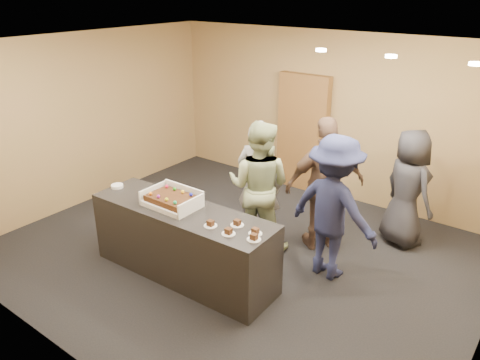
{
  "coord_description": "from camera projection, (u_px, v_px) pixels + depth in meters",
  "views": [
    {
      "loc": [
        3.31,
        -4.33,
        3.36
      ],
      "look_at": [
        0.04,
        0.0,
        1.07
      ],
      "focal_mm": 35.0,
      "sensor_mm": 36.0,
      "label": 1
    }
  ],
  "objects": [
    {
      "name": "slice_e",
      "position": [
        254.0,
        238.0,
        4.84
      ],
      "size": [
        0.15,
        0.15,
        0.07
      ],
      "color": "white",
      "rests_on": "serving_counter"
    },
    {
      "name": "storage_cabinet",
      "position": [
        302.0,
        133.0,
        7.96
      ],
      "size": [
        0.91,
        0.15,
        2.0
      ],
      "primitive_type": "cube",
      "color": "brown",
      "rests_on": "floor"
    },
    {
      "name": "slice_c",
      "position": [
        229.0,
        232.0,
        4.96
      ],
      "size": [
        0.15,
        0.15,
        0.07
      ],
      "color": "white",
      "rests_on": "serving_counter"
    },
    {
      "name": "slice_a",
      "position": [
        211.0,
        224.0,
        5.12
      ],
      "size": [
        0.15,
        0.15,
        0.07
      ],
      "color": "white",
      "rests_on": "serving_counter"
    },
    {
      "name": "person_dark_suit",
      "position": [
        408.0,
        188.0,
        6.27
      ],
      "size": [
        0.95,
        0.86,
        1.64
      ],
      "primitive_type": "imported",
      "rotation": [
        0.0,
        0.0,
        2.6
      ],
      "color": "#27272D",
      "rests_on": "floor"
    },
    {
      "name": "room",
      "position": [
        237.0,
        158.0,
        5.8
      ],
      "size": [
        6.04,
        6.0,
        2.7
      ],
      "color": "black",
      "rests_on": "ground"
    },
    {
      "name": "person_navy_man",
      "position": [
        334.0,
        208.0,
        5.54
      ],
      "size": [
        1.24,
        0.81,
        1.8
      ],
      "primitive_type": "imported",
      "rotation": [
        0.0,
        0.0,
        3.01
      ],
      "color": "#1D2145",
      "rests_on": "floor"
    },
    {
      "name": "person_brown_extra",
      "position": [
        325.0,
        185.0,
        6.14
      ],
      "size": [
        1.05,
        1.1,
        1.83
      ],
      "primitive_type": "imported",
      "rotation": [
        0.0,
        0.0,
        3.99
      ],
      "color": "brown",
      "rests_on": "floor"
    },
    {
      "name": "person_sage_man",
      "position": [
        259.0,
        186.0,
        6.15
      ],
      "size": [
        1.02,
        0.88,
        1.78
      ],
      "primitive_type": "imported",
      "rotation": [
        0.0,
        0.0,
        3.42
      ],
      "color": "#9FAD7B",
      "rests_on": "floor"
    },
    {
      "name": "cake_box",
      "position": [
        173.0,
        202.0,
        5.6
      ],
      "size": [
        0.65,
        0.45,
        0.19
      ],
      "color": "white",
      "rests_on": "serving_counter"
    },
    {
      "name": "plate_stack",
      "position": [
        117.0,
        186.0,
        6.09
      ],
      "size": [
        0.16,
        0.16,
        0.04
      ],
      "primitive_type": "cylinder",
      "color": "white",
      "rests_on": "serving_counter"
    },
    {
      "name": "sheet_cake",
      "position": [
        171.0,
        198.0,
        5.56
      ],
      "size": [
        0.56,
        0.38,
        0.11
      ],
      "color": "#351E0C",
      "rests_on": "cake_box"
    },
    {
      "name": "serving_counter",
      "position": [
        183.0,
        242.0,
        5.68
      ],
      "size": [
        2.42,
        0.77,
        0.9
      ],
      "primitive_type": "cube",
      "rotation": [
        0.0,
        0.0,
        0.03
      ],
      "color": "black",
      "rests_on": "floor"
    },
    {
      "name": "person_server_grey",
      "position": [
        259.0,
        183.0,
        6.29
      ],
      "size": [
        0.7,
        0.52,
        1.74
      ],
      "primitive_type": "imported",
      "rotation": [
        0.0,
        0.0,
        3.31
      ],
      "color": "gray",
      "rests_on": "floor"
    },
    {
      "name": "slice_b",
      "position": [
        237.0,
        223.0,
        5.13
      ],
      "size": [
        0.15,
        0.15,
        0.07
      ],
      "color": "white",
      "rests_on": "serving_counter"
    },
    {
      "name": "slice_d",
      "position": [
        255.0,
        232.0,
        4.96
      ],
      "size": [
        0.15,
        0.15,
        0.07
      ],
      "color": "white",
      "rests_on": "serving_counter"
    },
    {
      "name": "ceiling_spotlights",
      "position": [
        391.0,
        56.0,
        4.77
      ],
      "size": [
        1.72,
        0.12,
        0.03
      ],
      "color": "#FFEAC6",
      "rests_on": "ceiling"
    }
  ]
}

